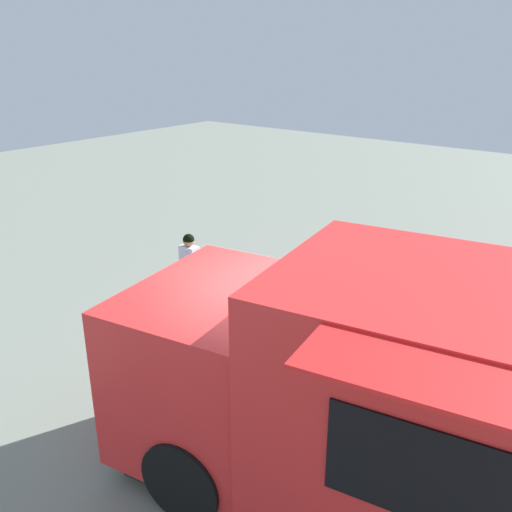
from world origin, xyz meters
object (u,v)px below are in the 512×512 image
at_px(food_truck, 411,412).
at_px(planter_flowering_near, 232,286).
at_px(person_customer, 191,260).
at_px(planter_flowering_far, 362,253).

bearing_deg(food_truck, planter_flowering_near, -120.78).
relative_size(food_truck, person_customer, 6.32).
bearing_deg(food_truck, planter_flowering_far, -148.47).
distance_m(food_truck, planter_flowering_near, 5.15).
xyz_separation_m(food_truck, planter_flowering_near, (-2.60, -4.36, -0.88)).
distance_m(person_customer, planter_flowering_near, 1.40).
bearing_deg(planter_flowering_far, person_customer, -47.16).
distance_m(food_truck, person_customer, 6.49).
relative_size(food_truck, planter_flowering_near, 8.94).
height_order(planter_flowering_near, planter_flowering_far, planter_flowering_far).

